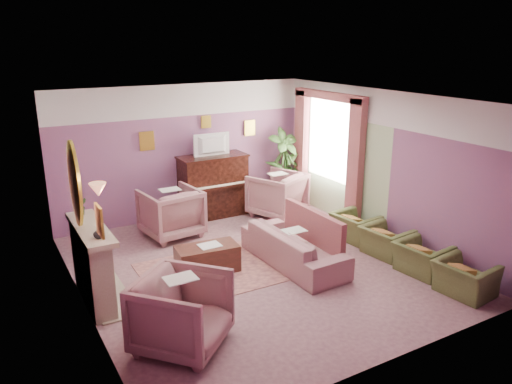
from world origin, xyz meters
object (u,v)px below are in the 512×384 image
olive_chair_a (465,273)px  side_table (288,188)px  piano (213,187)px  sofa (294,240)px  television (213,143)px  olive_chair_d (355,222)px  coffee_table (207,259)px  olive_chair_c (386,237)px  olive_chair_b (423,253)px  floral_armchair_right (277,192)px  floral_armchair_front (182,309)px  floral_armchair_left (171,210)px

olive_chair_a → side_table: (0.15, 4.99, 0.00)m
piano → sofa: bearing=-87.6°
television → olive_chair_d: bearing=-55.5°
coffee_table → side_table: 3.95m
olive_chair_c → television: bearing=117.4°
side_table → television: bearing=-180.0°
sofa → piano: bearing=92.4°
television → olive_chair_c: size_ratio=1.00×
olive_chair_b → floral_armchair_right: bearing=98.9°
coffee_table → television: bearing=62.0°
piano → television: size_ratio=1.75×
television → olive_chair_c: 3.98m
television → olive_chair_d: size_ratio=1.00×
television → floral_armchair_front: 4.90m
piano → olive_chair_a: bearing=-71.0°
olive_chair_c → side_table: bearing=87.4°
floral_armchair_right → side_table: (0.70, 0.63, -0.17)m
olive_chair_a → olive_chair_d: (0.00, 2.46, 0.00)m
piano → sofa: (0.12, -2.89, -0.22)m
television → sofa: television is taller
floral_armchair_front → sofa: bearing=27.3°
coffee_table → floral_armchair_left: 1.80m
sofa → coffee_table: bearing=161.6°
piano → olive_chair_c: (1.74, -3.40, -0.30)m
sofa → side_table: size_ratio=3.03×
floral_armchair_right → olive_chair_c: 2.78m
television → sofa: 3.07m
floral_armchair_left → floral_armchair_right: 2.39m
coffee_table → floral_armchair_right: floral_armchair_right is taller
piano → coffee_table: bearing=-117.5°
coffee_table → olive_chair_d: bearing=-2.9°
floral_armchair_right → olive_chair_a: size_ratio=1.31×
floral_armchair_left → floral_armchair_front: same height
floral_armchair_front → olive_chair_d: bearing=21.2°
sofa → floral_armchair_right: size_ratio=2.02×
coffee_table → olive_chair_d: size_ratio=1.25×
sofa → olive_chair_d: (1.61, 0.31, -0.08)m
television → coffee_table: (-1.26, -2.37, -1.38)m
floral_armchair_left → olive_chair_c: 4.04m
coffee_table → floral_armchair_right: (2.45, 1.74, 0.30)m
sofa → floral_armchair_front: size_ratio=2.02×
olive_chair_d → side_table: bearing=86.5°
sofa → olive_chair_c: (1.61, -0.51, -0.08)m
olive_chair_b → olive_chair_c: same height
floral_armchair_left → floral_armchair_front: (-1.19, -3.54, 0.00)m
olive_chair_d → olive_chair_b: bearing=-90.0°
coffee_table → olive_chair_a: olive_chair_a is taller
television → olive_chair_b: (1.74, -4.17, -1.25)m
coffee_table → side_table: (3.15, 2.37, 0.12)m
coffee_table → olive_chair_a: 3.98m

